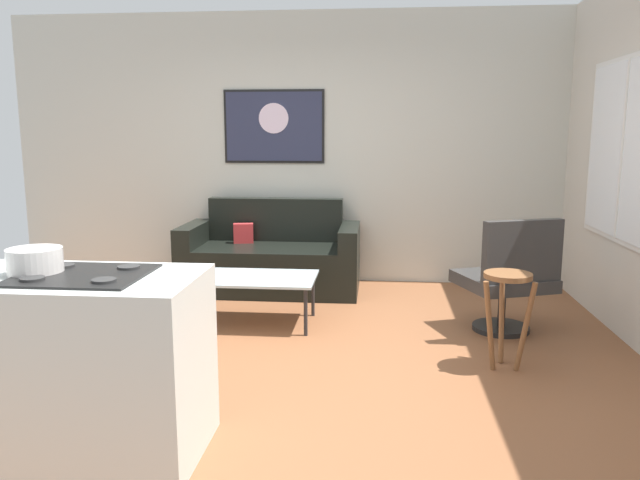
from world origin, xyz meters
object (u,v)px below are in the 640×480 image
object	(u,v)px
wall_painting	(274,126)
coffee_table	(256,280)
bar_stool	(507,295)
armchair	(509,277)
mixing_bowl	(35,262)
couch	(271,260)

from	to	relation	value
wall_painting	coffee_table	bearing A→B (deg)	-86.37
bar_stool	armchair	bearing A→B (deg)	77.50
bar_stool	mixing_bowl	xyz separation A→B (m)	(-2.51, -1.32, 0.46)
couch	armchair	xyz separation A→B (m)	(2.10, -1.20, 0.15)
coffee_table	wall_painting	xyz separation A→B (m)	(-0.10, 1.59, 1.27)
couch	wall_painting	size ratio (longest dim) A/B	1.67
bar_stool	couch	bearing A→B (deg)	134.85
mixing_bowl	wall_painting	bearing A→B (deg)	81.69
bar_stool	wall_painting	distance (m)	3.30
coffee_table	wall_painting	size ratio (longest dim) A/B	0.94
coffee_table	armchair	bearing A→B (deg)	-1.71
armchair	mixing_bowl	distance (m)	3.41
couch	armchair	size ratio (longest dim) A/B	1.89
mixing_bowl	wall_painting	size ratio (longest dim) A/B	0.24
coffee_table	bar_stool	bearing A→B (deg)	-23.39
coffee_table	mixing_bowl	bearing A→B (deg)	-106.83
bar_stool	mixing_bowl	size ratio (longest dim) A/B	2.55
armchair	wall_painting	xyz separation A→B (m)	(-2.13, 1.65, 1.18)
couch	coffee_table	bearing A→B (deg)	-86.58
armchair	mixing_bowl	size ratio (longest dim) A/B	3.61
mixing_bowl	armchair	bearing A→B (deg)	37.65
bar_stool	coffee_table	bearing A→B (deg)	156.61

